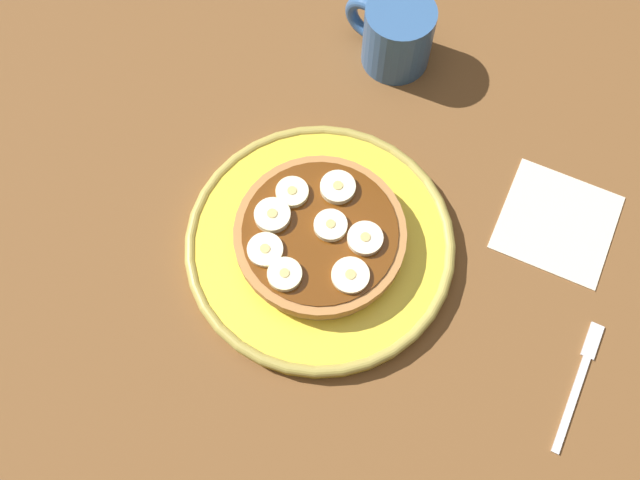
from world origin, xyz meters
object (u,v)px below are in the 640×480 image
object	(u,v)px
plate	(320,244)
banana_slice_3	(288,277)
banana_slice_7	(272,216)
coffee_mug	(395,34)
pancake_stack	(322,240)
banana_slice_5	(265,250)
banana_slice_1	(365,239)
banana_slice_4	(338,188)
banana_slice_2	(292,192)
banana_slice_6	(350,276)
fork	(580,378)
banana_slice_0	(331,226)
napkin	(557,222)

from	to	relation	value
plate	banana_slice_3	distance (cm)	6.49
banana_slice_7	coffee_mug	world-z (taller)	coffee_mug
pancake_stack	banana_slice_5	xyz separation A→B (cm)	(3.37, 4.38, 1.46)
banana_slice_1	banana_slice_4	distance (cm)	5.87
banana_slice_1	banana_slice_2	bearing A→B (deg)	0.58
plate	banana_slice_6	world-z (taller)	banana_slice_6
banana_slice_1	fork	world-z (taller)	banana_slice_1
plate	fork	world-z (taller)	plate
banana_slice_3	banana_slice_7	xyz separation A→B (cm)	(4.90, -4.05, 0.04)
plate	banana_slice_7	xyz separation A→B (cm)	(4.48, 1.44, 3.48)
banana_slice_0	coffee_mug	distance (cm)	23.72
banana_slice_7	banana_slice_0	bearing A→B (deg)	-154.72
banana_slice_1	banana_slice_3	xyz separation A→B (cm)	(3.51, 7.21, 0.02)
banana_slice_3	banana_slice_2	bearing A→B (deg)	-55.63
banana_slice_3	coffee_mug	bearing A→B (deg)	-75.63
plate	pancake_stack	size ratio (longest dim) A/B	1.61
banana_slice_5	coffee_mug	world-z (taller)	coffee_mug
banana_slice_2	napkin	world-z (taller)	banana_slice_2
banana_slice_4	banana_slice_6	world-z (taller)	banana_slice_4
banana_slice_4	banana_slice_6	xyz separation A→B (cm)	(-6.08, 6.62, -0.11)
banana_slice_2	banana_slice_6	distance (cm)	10.04
plate	banana_slice_0	xyz separation A→B (cm)	(-0.54, -0.93, 3.42)
banana_slice_3	banana_slice_6	xyz separation A→B (cm)	(-4.46, -3.45, -0.10)
plate	coffee_mug	world-z (taller)	coffee_mug
banana_slice_2	banana_slice_4	xyz separation A→B (cm)	(-3.26, -2.95, 0.05)
banana_slice_7	napkin	distance (cm)	28.67
banana_slice_2	banana_slice_3	world-z (taller)	same
plate	banana_slice_2	world-z (taller)	banana_slice_2
banana_slice_2	banana_slice_1	bearing A→B (deg)	-179.42
banana_slice_0	banana_slice_6	xyz separation A→B (cm)	(-4.34, 2.97, -0.08)
banana_slice_0	banana_slice_3	size ratio (longest dim) A/B	1.00
banana_slice_5	pancake_stack	bearing A→B (deg)	-127.60
banana_slice_6	fork	world-z (taller)	banana_slice_6
banana_slice_0	banana_slice_7	xyz separation A→B (cm)	(5.02, 2.37, 0.06)
banana_slice_1	banana_slice_4	xyz separation A→B (cm)	(5.13, -2.86, 0.03)
banana_slice_3	fork	distance (cm)	28.33
banana_slice_2	banana_slice_3	size ratio (longest dim) A/B	0.99
plate	banana_slice_1	size ratio (longest dim) A/B	7.87
plate	banana_slice_6	distance (cm)	6.26
pancake_stack	banana_slice_0	world-z (taller)	banana_slice_0
banana_slice_2	banana_slice_3	xyz separation A→B (cm)	(-4.87, 7.13, 0.04)
banana_slice_2	banana_slice_3	bearing A→B (deg)	124.37
banana_slice_5	napkin	size ratio (longest dim) A/B	0.30
banana_slice_0	napkin	bearing A→B (deg)	-138.39
pancake_stack	fork	world-z (taller)	pancake_stack
banana_slice_2	banana_slice_7	distance (cm)	3.07
banana_slice_4	fork	size ratio (longest dim) A/B	0.26
banana_slice_1	banana_slice_5	world-z (taller)	banana_slice_1
banana_slice_0	banana_slice_2	distance (cm)	5.05
pancake_stack	banana_slice_7	size ratio (longest dim) A/B	4.77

